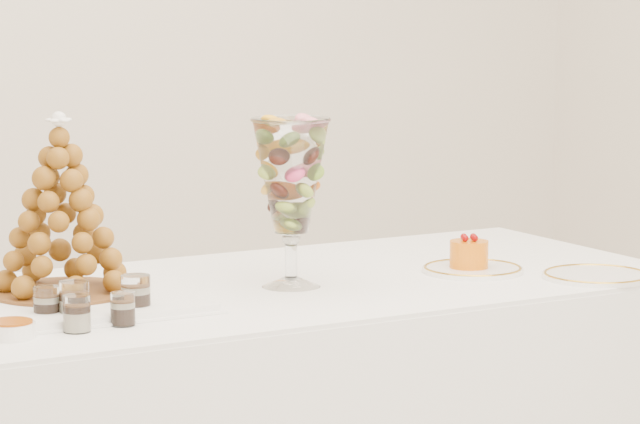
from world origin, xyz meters
TOP-DOWN VIEW (x-y plane):
  - lace_tray at (-0.44, 0.32)m, footprint 0.56×0.42m
  - macaron_vase at (0.08, 0.27)m, footprint 0.16×0.16m
  - cake_plate at (0.51, 0.20)m, footprint 0.23×0.23m
  - spare_plate at (0.69, 0.00)m, footprint 0.24×0.24m
  - verrine_a at (-0.49, 0.21)m, footprint 0.06×0.06m
  - verrine_b at (-0.45, 0.18)m, footprint 0.07×0.07m
  - verrine_c at (-0.32, 0.18)m, footprint 0.07×0.07m
  - verrine_d at (-0.48, 0.10)m, footprint 0.05×0.05m
  - verrine_e at (-0.38, 0.10)m, footprint 0.06×0.06m
  - ramekin_front at (-0.60, 0.11)m, footprint 0.09×0.09m
  - croquembouche at (-0.40, 0.37)m, footprint 0.30×0.30m
  - mousse_cake at (0.50, 0.21)m, footprint 0.09×0.09m

SIDE VIEW (x-z plane):
  - spare_plate at x=0.69m, z-range 0.77..0.78m
  - cake_plate at x=0.51m, z-range 0.77..0.78m
  - lace_tray at x=-0.44m, z-range 0.77..0.79m
  - ramekin_front at x=-0.60m, z-range 0.77..0.79m
  - verrine_e at x=-0.38m, z-range 0.77..0.83m
  - verrine_a at x=-0.49m, z-range 0.77..0.83m
  - verrine_d at x=-0.48m, z-range 0.77..0.84m
  - verrine_b at x=-0.45m, z-range 0.77..0.84m
  - verrine_c at x=-0.32m, z-range 0.77..0.84m
  - mousse_cake at x=0.50m, z-range 0.77..0.85m
  - croquembouche at x=-0.40m, z-range 0.78..1.14m
  - macaron_vase at x=0.08m, z-range 0.82..1.18m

